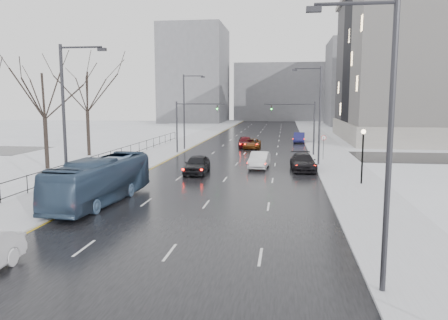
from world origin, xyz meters
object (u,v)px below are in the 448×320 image
at_px(streetlight_r_mid, 318,111).
at_px(lamppost_r_mid, 363,149).
at_px(streetlight_l_far, 186,108).
at_px(sedan_right_distant, 299,137).
at_px(tree_park_d, 48,170).
at_px(mast_signal_right, 305,122).
at_px(sedan_center_near, 197,164).
at_px(sedan_center_far, 245,142).
at_px(sedan_right_cross, 252,144).
at_px(tree_park_e, 89,156).
at_px(sedan_right_near, 259,160).
at_px(no_uturn_sign, 324,140).
at_px(streetlight_l_near, 67,118).
at_px(bus, 101,180).
at_px(mast_signal_left, 185,121).
at_px(streetlight_r_near, 383,134).
at_px(sedan_right_far, 303,162).

xyz_separation_m(streetlight_r_mid, lamppost_r_mid, (2.83, -10.00, -2.67)).
distance_m(streetlight_l_far, sedan_right_distant, 20.28).
relative_size(tree_park_d, mast_signal_right, 1.92).
xyz_separation_m(mast_signal_right, sedan_center_near, (-10.25, -14.52, -3.22)).
xyz_separation_m(sedan_center_near, sedan_center_far, (2.42, 22.20, -0.02)).
distance_m(streetlight_l_far, sedan_right_cross, 10.37).
bearing_deg(sedan_center_near, tree_park_e, 143.95).
height_order(sedan_right_near, sedan_center_far, sedan_center_far).
bearing_deg(sedan_right_near, sedan_center_near, -139.22).
bearing_deg(tree_park_d, sedan_center_near, -1.99).
relative_size(tree_park_e, sedan_right_distant, 2.86).
xyz_separation_m(tree_park_d, mast_signal_right, (25.13, 14.00, 4.11)).
bearing_deg(no_uturn_sign, mast_signal_right, 115.11).
distance_m(sedan_right_near, sedan_center_far, 18.38).
height_order(sedan_center_far, sedan_right_distant, sedan_center_far).
relative_size(streetlight_l_near, bus, 0.94).
bearing_deg(lamppost_r_mid, streetlight_r_mid, 105.82).
distance_m(mast_signal_left, sedan_center_near, 15.51).
bearing_deg(sedan_center_near, streetlight_l_near, -112.78).
xyz_separation_m(lamppost_r_mid, mast_signal_left, (-18.33, 18.00, 1.16)).
bearing_deg(bus, no_uturn_sign, 58.68).
height_order(lamppost_r_mid, sedan_right_distant, lamppost_r_mid).
bearing_deg(streetlight_l_near, streetlight_r_mid, 50.76).
relative_size(lamppost_r_mid, sedan_right_distant, 0.91).
bearing_deg(streetlight_r_near, sedan_right_far, 93.11).
relative_size(mast_signal_left, sedan_center_near, 1.30).
bearing_deg(sedan_center_far, lamppost_r_mid, -73.53).
xyz_separation_m(mast_signal_left, sedan_center_far, (6.83, 7.68, -3.23)).
distance_m(tree_park_d, sedan_center_near, 14.92).
bearing_deg(sedan_right_distant, sedan_center_far, -127.91).
xyz_separation_m(tree_park_e, bus, (11.32, -22.46, 1.52)).
distance_m(streetlight_l_far, lamppost_r_mid, 29.30).
distance_m(mast_signal_left, sedan_center_far, 10.77).
distance_m(sedan_right_cross, sedan_center_far, 1.29).
xyz_separation_m(streetlight_r_near, streetlight_l_near, (-16.33, 10.00, 0.00)).
bearing_deg(mast_signal_left, bus, -89.04).
distance_m(sedan_right_near, sedan_right_distant, 27.18).
bearing_deg(sedan_center_near, bus, -109.87).
bearing_deg(streetlight_r_mid, lamppost_r_mid, -74.18).
xyz_separation_m(streetlight_r_near, mast_signal_left, (-15.49, 38.00, -1.51)).
relative_size(streetlight_l_near, sedan_right_cross, 2.08).
height_order(tree_park_d, tree_park_e, tree_park_e).
height_order(streetlight_r_mid, streetlight_l_near, same).
bearing_deg(no_uturn_sign, sedan_center_far, 129.71).
distance_m(sedan_center_near, sedan_right_far, 10.18).
relative_size(lamppost_r_mid, sedan_center_far, 0.87).
height_order(streetlight_l_far, sedan_right_far, streetlight_l_far).
xyz_separation_m(mast_signal_right, sedan_center_far, (-7.83, 7.68, -3.23)).
distance_m(streetlight_l_near, lamppost_r_mid, 21.78).
height_order(mast_signal_right, sedan_right_distant, mast_signal_right).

